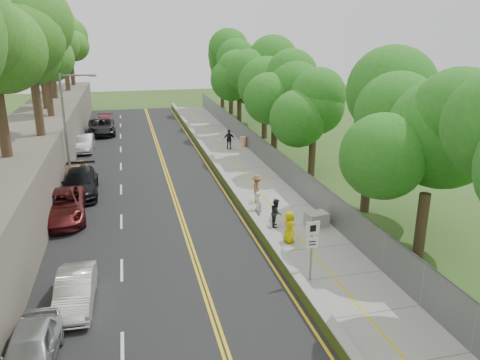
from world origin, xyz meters
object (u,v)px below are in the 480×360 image
at_px(car_2, 61,206).
at_px(painter_0, 289,227).
at_px(construction_barrel, 243,142).
at_px(streetlight, 68,122).
at_px(car_0, 31,350).
at_px(concrete_block, 316,219).
at_px(person_far, 229,139).
at_px(signpost, 312,241).
at_px(car_1, 75,291).

distance_m(car_2, painter_0, 13.60).
bearing_deg(construction_barrel, streetlight, -150.80).
bearing_deg(car_0, concrete_block, 33.99).
bearing_deg(painter_0, person_far, -11.96).
bearing_deg(concrete_block, car_0, -147.31).
bearing_deg(concrete_block, painter_0, -143.58).
bearing_deg(painter_0, concrete_block, -61.79).
xyz_separation_m(car_0, car_2, (-0.51, 13.48, 0.11)).
bearing_deg(car_2, signpost, -44.74).
distance_m(signpost, car_2, 15.60).
height_order(streetlight, painter_0, streetlight).
xyz_separation_m(signpost, person_far, (1.75, 24.63, -0.98)).
distance_m(concrete_block, car_1, 13.77).
distance_m(car_0, person_far, 30.65).
bearing_deg(streetlight, car_0, -88.95).
bearing_deg(streetlight, construction_barrel, 29.20).
height_order(signpost, car_1, signpost).
relative_size(car_0, painter_0, 2.41).
height_order(streetlight, construction_barrel, streetlight).
bearing_deg(concrete_block, car_2, 162.09).
relative_size(construction_barrel, painter_0, 0.57).
bearing_deg(car_0, painter_0, 33.22).
height_order(car_2, painter_0, painter_0).
xyz_separation_m(signpost, car_1, (-10.05, 0.40, -1.25)).
distance_m(concrete_block, car_0, 16.41).
relative_size(signpost, car_0, 0.74).
relative_size(streetlight, car_0, 1.91).
height_order(concrete_block, car_2, car_2).
height_order(car_0, car_1, car_0).
distance_m(painter_0, person_far, 20.66).
height_order(concrete_block, car_0, car_0).
distance_m(concrete_block, painter_0, 2.85).
height_order(signpost, concrete_block, signpost).
xyz_separation_m(streetlight, car_0, (0.37, -20.19, -3.89)).
bearing_deg(person_far, painter_0, 103.87).
distance_m(concrete_block, car_2, 15.05).
relative_size(concrete_block, car_2, 0.20).
relative_size(signpost, painter_0, 1.79).
bearing_deg(car_2, car_1, -84.05).
relative_size(car_0, person_far, 2.23).
distance_m(streetlight, car_2, 7.69).
xyz_separation_m(signpost, car_2, (-11.65, 10.31, -1.10)).
xyz_separation_m(concrete_block, person_far, (-0.91, 18.94, 0.54)).
height_order(concrete_block, person_far, person_far).
height_order(streetlight, car_0, streetlight).
height_order(car_1, car_2, car_2).
height_order(car_2, person_far, person_far).
height_order(car_0, painter_0, painter_0).
height_order(construction_barrel, painter_0, painter_0).
height_order(streetlight, person_far, streetlight).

